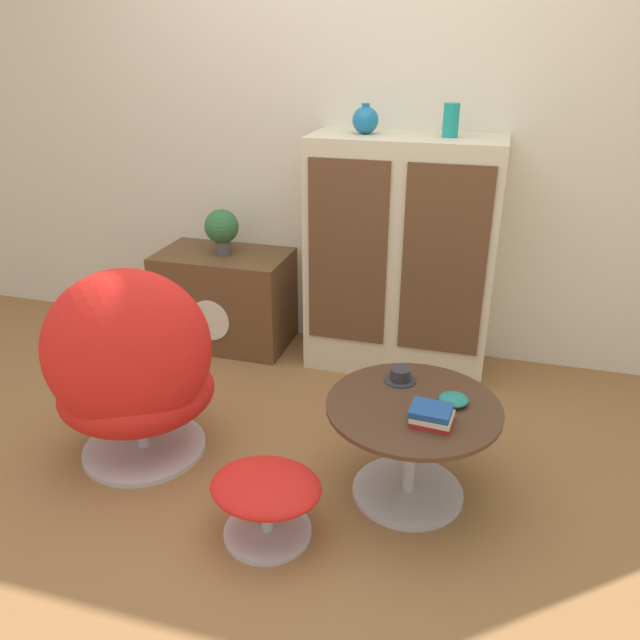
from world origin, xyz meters
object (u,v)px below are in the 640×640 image
object	(u,v)px
tv_console	(225,298)
bowl	(453,400)
potted_plant	(222,228)
sideboard	(401,257)
book_stack	(432,415)
teacup	(400,376)
ottoman	(266,494)
vase_leftmost	(365,120)
vase_inner_left	(451,120)
egg_chair	(133,374)
coffee_table	(411,437)

from	to	relation	value
tv_console	bowl	xyz separation A→B (m)	(1.39, -1.03, 0.16)
potted_plant	sideboard	bearing A→B (deg)	0.52
potted_plant	book_stack	world-z (taller)	potted_plant
tv_console	teacup	world-z (taller)	tv_console
book_stack	bowl	distance (m)	0.17
sideboard	teacup	world-z (taller)	sideboard
ottoman	vase_leftmost	xyz separation A→B (m)	(0.01, 1.46, 1.12)
vase_leftmost	vase_inner_left	distance (m)	0.41
vase_leftmost	tv_console	bearing A→B (deg)	-179.02
sideboard	teacup	distance (m)	0.96
egg_chair	bowl	size ratio (longest dim) A/B	8.08
sideboard	tv_console	distance (m)	1.07
ottoman	vase_leftmost	world-z (taller)	vase_leftmost
coffee_table	sideboard	bearing A→B (deg)	102.34
vase_inner_left	teacup	world-z (taller)	vase_inner_left
coffee_table	potted_plant	xyz separation A→B (m)	(-1.25, 1.08, 0.43)
ottoman	coffee_table	world-z (taller)	coffee_table
coffee_table	potted_plant	distance (m)	1.70
egg_chair	teacup	distance (m)	1.08
ottoman	vase_leftmost	distance (m)	1.84
sideboard	book_stack	distance (m)	1.25
coffee_table	potted_plant	size ratio (longest dim) A/B	2.61
vase_inner_left	egg_chair	bearing A→B (deg)	-132.86
egg_chair	book_stack	xyz separation A→B (m)	(1.21, -0.02, 0.03)
tv_console	potted_plant	distance (m)	0.42
sideboard	book_stack	world-z (taller)	sideboard
egg_chair	vase_leftmost	size ratio (longest dim) A/B	6.23
sideboard	teacup	size ratio (longest dim) A/B	9.60
tv_console	egg_chair	distance (m)	1.18
potted_plant	teacup	distance (m)	1.51
ottoman	teacup	bearing A→B (deg)	54.29
egg_chair	vase_inner_left	xyz separation A→B (m)	(1.09, 1.18, 0.90)
vase_inner_left	bowl	bearing A→B (deg)	-80.20
book_stack	bowl	xyz separation A→B (m)	(0.06, 0.15, -0.01)
vase_inner_left	book_stack	distance (m)	1.48
potted_plant	book_stack	bearing A→B (deg)	-41.83
teacup	vase_inner_left	bearing A→B (deg)	87.59
ottoman	coffee_table	bearing A→B (deg)	38.53
ottoman	sideboard	bearing A→B (deg)	81.36
coffee_table	vase_inner_left	distance (m)	1.51
tv_console	vase_inner_left	xyz separation A→B (m)	(1.21, 0.01, 1.04)
vase_leftmost	teacup	distance (m)	1.32
book_stack	vase_leftmost	bearing A→B (deg)	113.74
vase_leftmost	book_stack	world-z (taller)	vase_leftmost
vase_leftmost	potted_plant	xyz separation A→B (m)	(-0.80, -0.01, -0.60)
sideboard	coffee_table	xyz separation A→B (m)	(0.24, -1.09, -0.35)
potted_plant	coffee_table	bearing A→B (deg)	-40.88
tv_console	vase_leftmost	world-z (taller)	vase_leftmost
tv_console	egg_chair	xyz separation A→B (m)	(0.12, -1.17, 0.14)
sideboard	egg_chair	bearing A→B (deg)	-127.31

